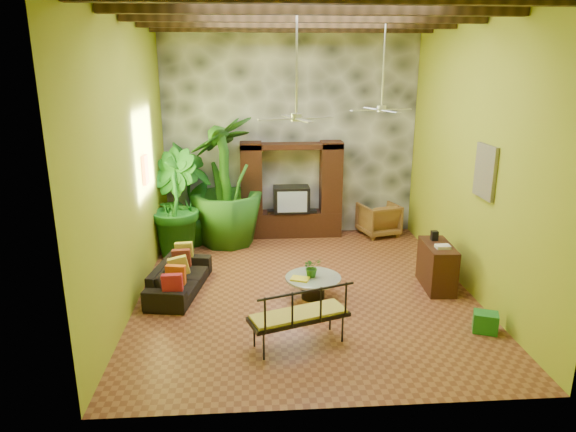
{
  "coord_description": "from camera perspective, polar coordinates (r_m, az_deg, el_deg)",
  "views": [
    {
      "loc": [
        -0.94,
        -8.77,
        4.01
      ],
      "look_at": [
        -0.29,
        0.2,
        1.36
      ],
      "focal_mm": 32.0,
      "sensor_mm": 36.0,
      "label": 1
    }
  ],
  "objects": [
    {
      "name": "right_wall",
      "position": [
        9.74,
        19.94,
        6.51
      ],
      "size": [
        0.02,
        7.0,
        5.0
      ],
      "primitive_type": "cube",
      "color": "#A0B028",
      "rests_on": "ground"
    },
    {
      "name": "yellow_tray",
      "position": [
        9.05,
        1.34,
        -7.0
      ],
      "size": [
        0.37,
        0.31,
        0.03
      ],
      "primitive_type": "cube",
      "rotation": [
        0.0,
        0.0,
        -0.35
      ],
      "color": "yellow",
      "rests_on": "coffee_table"
    },
    {
      "name": "coffee_table",
      "position": [
        9.23,
        2.8,
        -7.6
      ],
      "size": [
        0.99,
        0.99,
        0.4
      ],
      "rotation": [
        0.0,
        0.0,
        0.04
      ],
      "color": "black",
      "rests_on": "ground"
    },
    {
      "name": "green_bin",
      "position": [
        8.72,
        21.08,
        -10.96
      ],
      "size": [
        0.44,
        0.39,
        0.32
      ],
      "primitive_type": "cube",
      "rotation": [
        0.0,
        0.0,
        -0.37
      ],
      "color": "#1D6E23",
      "rests_on": "ground"
    },
    {
      "name": "ground",
      "position": [
        9.69,
        1.83,
        -8.04
      ],
      "size": [
        7.0,
        7.0,
        0.0
      ],
      "primitive_type": "plane",
      "color": "brown",
      "rests_on": "ground"
    },
    {
      "name": "ceiling",
      "position": [
        8.88,
        2.15,
        22.81
      ],
      "size": [
        6.0,
        7.0,
        0.02
      ],
      "primitive_type": "cube",
      "color": "silver",
      "rests_on": "back_wall"
    },
    {
      "name": "centerpiece_plant",
      "position": [
        9.13,
        2.68,
        -5.7
      ],
      "size": [
        0.39,
        0.37,
        0.35
      ],
      "primitive_type": "imported",
      "rotation": [
        0.0,
        0.0,
        0.35
      ],
      "color": "#276019",
      "rests_on": "coffee_table"
    },
    {
      "name": "iron_bench",
      "position": [
        7.59,
        1.27,
        -10.79
      ],
      "size": [
        1.56,
        1.01,
        0.57
      ],
      "rotation": [
        0.0,
        0.0,
        0.34
      ],
      "color": "black",
      "rests_on": "ground"
    },
    {
      "name": "left_wall",
      "position": [
        9.14,
        -17.2,
        6.17
      ],
      "size": [
        0.02,
        7.0,
        5.0
      ],
      "primitive_type": "cube",
      "color": "#A0B028",
      "rests_on": "ground"
    },
    {
      "name": "entertainment_center",
      "position": [
        12.33,
        0.38,
        2.11
      ],
      "size": [
        2.4,
        0.55,
        2.3
      ],
      "color": "black",
      "rests_on": "ground"
    },
    {
      "name": "side_console",
      "position": [
        9.96,
        16.21,
        -5.36
      ],
      "size": [
        0.54,
        1.09,
        0.85
      ],
      "primitive_type": "cube",
      "rotation": [
        0.0,
        0.0,
        -0.06
      ],
      "color": "#341B10",
      "rests_on": "ground"
    },
    {
      "name": "tall_plant_b",
      "position": [
        11.33,
        -12.67,
        1.39
      ],
      "size": [
        1.5,
        1.6,
        2.3
      ],
      "primitive_type": "imported",
      "rotation": [
        0.0,
        0.0,
        2.06
      ],
      "color": "#175A1C",
      "rests_on": "ground"
    },
    {
      "name": "back_wall",
      "position": [
        12.4,
        0.26,
        9.41
      ],
      "size": [
        6.0,
        0.02,
        5.0
      ],
      "primitive_type": "cube",
      "color": "#A0B028",
      "rests_on": "ground"
    },
    {
      "name": "tall_plant_a",
      "position": [
        11.77,
        -10.85,
        2.22
      ],
      "size": [
        1.37,
        1.5,
        2.37
      ],
      "primitive_type": "imported",
      "rotation": [
        0.0,
        0.0,
        1.03
      ],
      "color": "#175817",
      "rests_on": "ground"
    },
    {
      "name": "sofa",
      "position": [
        9.66,
        -11.97,
        -6.69
      ],
      "size": [
        1.06,
        1.99,
        0.55
      ],
      "primitive_type": "imported",
      "rotation": [
        0.0,
        0.0,
        1.4
      ],
      "color": "black",
      "rests_on": "ground"
    },
    {
      "name": "tall_plant_c",
      "position": [
        11.73,
        -6.92,
        3.82
      ],
      "size": [
        2.24,
        2.24,
        2.96
      ],
      "primitive_type": "imported",
      "rotation": [
        0.0,
        0.0,
        4.22
      ],
      "color": "#225D18",
      "rests_on": "ground"
    },
    {
      "name": "ceiling_fan_front",
      "position": [
        8.43,
        0.95,
        12.28
      ],
      "size": [
        1.28,
        1.28,
        1.86
      ],
      "color": "silver",
      "rests_on": "ceiling"
    },
    {
      "name": "ceiling_fan_back",
      "position": [
        10.31,
        10.41,
        12.77
      ],
      "size": [
        1.28,
        1.28,
        1.86
      ],
      "color": "silver",
      "rests_on": "ceiling"
    },
    {
      "name": "stone_accent_wall",
      "position": [
        12.34,
        0.28,
        9.38
      ],
      "size": [
        5.98,
        0.1,
        4.98
      ],
      "primitive_type": "cube",
      "color": "#3A3D42",
      "rests_on": "ground"
    },
    {
      "name": "wall_art_mask",
      "position": [
        10.16,
        -15.57,
        4.97
      ],
      "size": [
        0.06,
        0.32,
        0.55
      ],
      "primitive_type": "cube",
      "color": "orange",
      "rests_on": "left_wall"
    },
    {
      "name": "wall_art_painting",
      "position": [
        9.22,
        21.07,
        4.62
      ],
      "size": [
        0.06,
        0.7,
        0.9
      ],
      "primitive_type": "cube",
      "color": "#265D8D",
      "rests_on": "right_wall"
    },
    {
      "name": "ceiling_beams",
      "position": [
        8.86,
        2.13,
        21.39
      ],
      "size": [
        5.95,
        5.36,
        0.22
      ],
      "color": "#362311",
      "rests_on": "ceiling"
    },
    {
      "name": "wicker_armchair",
      "position": [
        12.73,
        10.02,
        -0.34
      ],
      "size": [
        1.05,
        1.07,
        0.79
      ],
      "primitive_type": "imported",
      "rotation": [
        0.0,
        0.0,
        3.42
      ],
      "color": "brown",
      "rests_on": "ground"
    }
  ]
}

